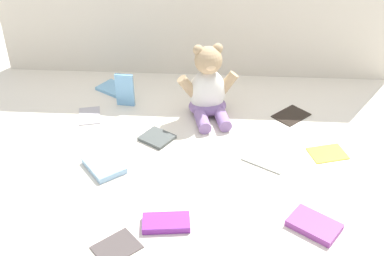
% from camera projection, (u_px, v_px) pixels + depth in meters
% --- Properties ---
extents(ground_plane, '(3.20, 3.20, 0.00)m').
position_uv_depth(ground_plane, '(189.00, 136.00, 1.67)').
color(ground_plane, silver).
extents(backdrop_drape, '(1.61, 0.03, 0.59)m').
position_uv_depth(backdrop_drape, '(197.00, 6.00, 1.90)').
color(backdrop_drape, beige).
rests_on(backdrop_drape, ground_plane).
extents(teddy_bear, '(0.23, 0.22, 0.27)m').
position_uv_depth(teddy_bear, '(208.00, 90.00, 1.74)').
color(teddy_bear, white).
rests_on(teddy_bear, ground_plane).
extents(book_case_0, '(0.15, 0.15, 0.01)m').
position_uv_depth(book_case_0, '(291.00, 115.00, 1.78)').
color(book_case_0, black).
rests_on(book_case_0, ground_plane).
extents(book_case_1, '(0.10, 0.13, 0.01)m').
position_uv_depth(book_case_1, '(90.00, 115.00, 1.77)').
color(book_case_1, '#A7A2A9').
rests_on(book_case_1, ground_plane).
extents(book_case_2, '(0.07, 0.02, 0.13)m').
position_uv_depth(book_case_2, '(125.00, 90.00, 1.81)').
color(book_case_2, '#70ACDB').
rests_on(book_case_2, ground_plane).
extents(book_case_3, '(0.15, 0.13, 0.01)m').
position_uv_depth(book_case_3, '(265.00, 161.00, 1.55)').
color(book_case_3, '#A0A195').
rests_on(book_case_3, ground_plane).
extents(book_case_4, '(0.16, 0.15, 0.02)m').
position_uv_depth(book_case_4, '(314.00, 225.00, 1.30)').
color(book_case_4, '#8F3C94').
rests_on(book_case_4, ground_plane).
extents(book_case_5, '(0.14, 0.08, 0.02)m').
position_uv_depth(book_case_5, '(166.00, 223.00, 1.31)').
color(book_case_5, purple).
rests_on(book_case_5, ground_plane).
extents(book_case_6, '(0.13, 0.13, 0.01)m').
position_uv_depth(book_case_6, '(157.00, 138.00, 1.65)').
color(book_case_6, '#4B514E').
rests_on(book_case_6, ground_plane).
extents(book_case_7, '(0.14, 0.14, 0.01)m').
position_uv_depth(book_case_7, '(117.00, 247.00, 1.24)').
color(book_case_7, '#4E4544').
rests_on(book_case_7, ground_plane).
extents(book_case_8, '(0.16, 0.16, 0.02)m').
position_uv_depth(book_case_8, '(104.00, 166.00, 1.52)').
color(book_case_8, '#8BB5D5').
rests_on(book_case_8, ground_plane).
extents(book_case_9, '(0.15, 0.14, 0.01)m').
position_uv_depth(book_case_9, '(114.00, 89.00, 1.94)').
color(book_case_9, '#71AED7').
rests_on(book_case_9, ground_plane).
extents(book_case_10, '(0.14, 0.12, 0.01)m').
position_uv_depth(book_case_10, '(328.00, 153.00, 1.58)').
color(book_case_10, yellow).
rests_on(book_case_10, ground_plane).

